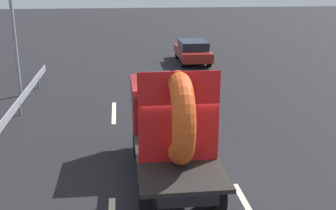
# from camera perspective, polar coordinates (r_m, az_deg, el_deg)

# --- Properties ---
(ground_plane) EXTENTS (120.00, 120.00, 0.00)m
(ground_plane) POSITION_cam_1_polar(r_m,az_deg,el_deg) (11.73, 2.46, -9.98)
(ground_plane) COLOR black
(flatbed_truck) EXTENTS (2.02, 5.42, 3.28)m
(flatbed_truck) POSITION_cam_1_polar(r_m,az_deg,el_deg) (11.67, 0.21, -1.58)
(flatbed_truck) COLOR black
(flatbed_truck) RESTS_ON ground_plane
(distant_sedan) EXTENTS (1.81, 4.23, 1.38)m
(distant_sedan) POSITION_cam_1_polar(r_m,az_deg,el_deg) (26.72, 3.34, 7.31)
(distant_sedan) COLOR black
(distant_sedan) RESTS_ON ground_plane
(traffic_light) EXTENTS (0.42, 0.36, 6.24)m
(traffic_light) POSITION_cam_1_polar(r_m,az_deg,el_deg) (19.85, -20.37, 12.42)
(traffic_light) COLOR gray
(traffic_light) RESTS_ON ground_plane
(guardrail) EXTENTS (0.10, 16.80, 0.71)m
(guardrail) POSITION_cam_1_polar(r_m,az_deg,el_deg) (15.65, -21.01, -1.90)
(guardrail) COLOR gray
(guardrail) RESTS_ON ground_plane
(lane_dash_left_far) EXTENTS (0.16, 2.78, 0.01)m
(lane_dash_left_far) POSITION_cam_1_polar(r_m,az_deg,el_deg) (17.22, -7.29, -1.00)
(lane_dash_left_far) COLOR beige
(lane_dash_left_far) RESTS_ON ground_plane
(lane_dash_right_near) EXTENTS (0.16, 2.36, 0.01)m
(lane_dash_right_near) POSITION_cam_1_polar(r_m,az_deg,el_deg) (10.63, 10.66, -13.36)
(lane_dash_right_near) COLOR beige
(lane_dash_right_near) RESTS_ON ground_plane
(lane_dash_right_far) EXTENTS (0.16, 2.93, 0.01)m
(lane_dash_right_far) POSITION_cam_1_polar(r_m,az_deg,el_deg) (17.45, 3.40, -0.63)
(lane_dash_right_far) COLOR beige
(lane_dash_right_far) RESTS_ON ground_plane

